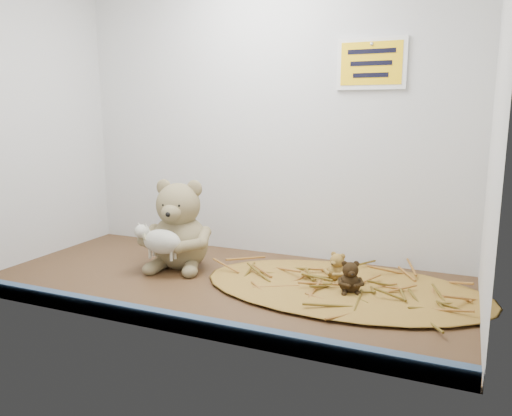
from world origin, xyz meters
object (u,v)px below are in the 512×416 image
at_px(toy_lamb, 162,242).
at_px(mini_teddy_tan, 337,265).
at_px(main_teddy, 179,224).
at_px(mini_teddy_brown, 350,275).

relative_size(toy_lamb, mini_teddy_tan, 1.93).
xyz_separation_m(main_teddy, mini_teddy_tan, (0.44, 0.02, -0.07)).
relative_size(main_teddy, mini_teddy_tan, 3.37).
height_order(main_teddy, mini_teddy_tan, main_teddy).
distance_m(main_teddy, mini_teddy_tan, 0.45).
height_order(main_teddy, mini_teddy_brown, main_teddy).
bearing_deg(mini_teddy_tan, toy_lamb, -146.78).
bearing_deg(mini_teddy_tan, main_teddy, -157.91).
bearing_deg(mini_teddy_tan, mini_teddy_brown, -36.38).
height_order(main_teddy, toy_lamb, main_teddy).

